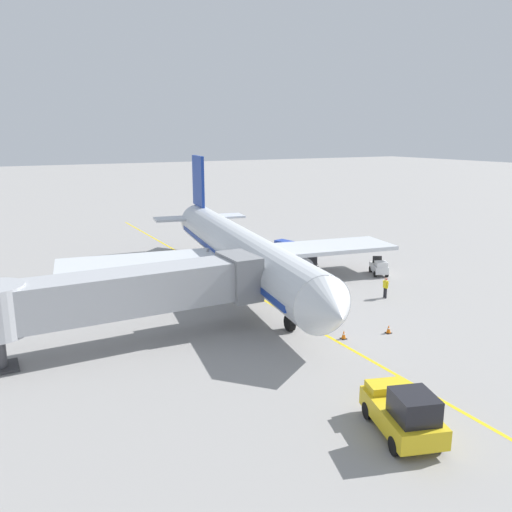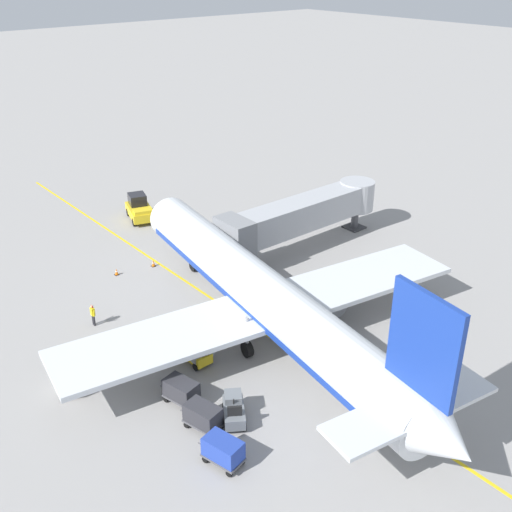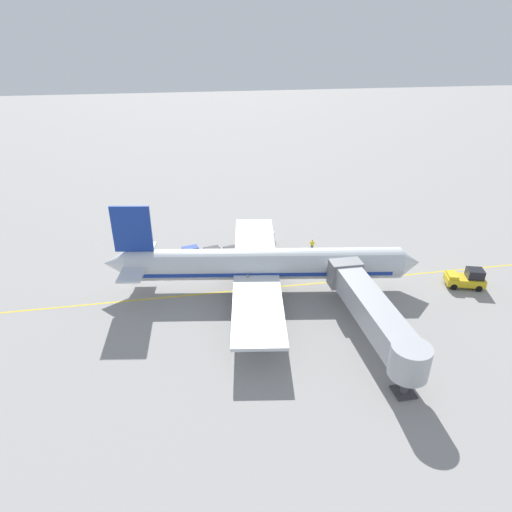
# 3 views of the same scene
# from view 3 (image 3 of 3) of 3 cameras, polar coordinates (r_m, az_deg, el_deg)

# --- Properties ---
(ground_plane) EXTENTS (400.00, 400.00, 0.00)m
(ground_plane) POSITION_cam_3_polar(r_m,az_deg,el_deg) (53.87, 3.03, -3.99)
(ground_plane) COLOR gray
(gate_lead_in_line) EXTENTS (0.24, 80.00, 0.01)m
(gate_lead_in_line) POSITION_cam_3_polar(r_m,az_deg,el_deg) (53.86, 3.03, -3.99)
(gate_lead_in_line) COLOR gold
(gate_lead_in_line) RESTS_ON ground
(parked_airliner) EXTENTS (30.44, 37.27, 10.63)m
(parked_airliner) POSITION_cam_3_polar(r_m,az_deg,el_deg) (52.02, 0.81, -1.12)
(parked_airliner) COLOR silver
(parked_airliner) RESTS_ON ground
(jet_bridge) EXTENTS (17.74, 3.50, 4.98)m
(jet_bridge) POSITION_cam_3_polar(r_m,az_deg,el_deg) (44.49, 14.94, -7.04)
(jet_bridge) COLOR #A8AAAF
(jet_bridge) RESTS_ON ground
(pushback_tractor) EXTENTS (3.42, 4.86, 2.40)m
(pushback_tractor) POSITION_cam_3_polar(r_m,az_deg,el_deg) (59.08, 25.54, -2.64)
(pushback_tractor) COLOR gold
(pushback_tractor) RESTS_ON ground
(baggage_tug_lead) EXTENTS (1.34, 2.53, 1.62)m
(baggage_tug_lead) POSITION_cam_3_polar(r_m,az_deg,el_deg) (58.15, 0.26, -0.66)
(baggage_tug_lead) COLOR gold
(baggage_tug_lead) RESTS_ON ground
(baggage_tug_trailing) EXTENTS (2.18, 2.77, 1.62)m
(baggage_tug_trailing) POSITION_cam_3_polar(r_m,az_deg,el_deg) (65.28, 1.31, 2.56)
(baggage_tug_trailing) COLOR silver
(baggage_tug_trailing) RESTS_ON ground
(baggage_tug_spare) EXTENTS (2.38, 2.75, 1.62)m
(baggage_tug_spare) POSITION_cam_3_polar(r_m,az_deg,el_deg) (58.79, -6.05, -0.50)
(baggage_tug_spare) COLOR slate
(baggage_tug_spare) RESTS_ON ground
(baggage_cart_front) EXTENTS (1.77, 2.98, 1.58)m
(baggage_cart_front) POSITION_cam_3_polar(r_m,az_deg,el_deg) (60.29, -3.12, 0.61)
(baggage_cart_front) COLOR #4C4C51
(baggage_cart_front) RESTS_ON ground
(baggage_cart_second_in_train) EXTENTS (1.77, 2.98, 1.58)m
(baggage_cart_second_in_train) POSITION_cam_3_polar(r_m,az_deg,el_deg) (60.33, -5.69, 0.52)
(baggage_cart_second_in_train) COLOR #4C4C51
(baggage_cart_second_in_train) RESTS_ON ground
(baggage_cart_third_in_train) EXTENTS (1.77, 2.98, 1.58)m
(baggage_cart_third_in_train) POSITION_cam_3_polar(r_m,az_deg,el_deg) (60.88, -8.46, 0.61)
(baggage_cart_third_in_train) COLOR #4C4C51
(baggage_cart_third_in_train) RESTS_ON ground
(ground_crew_wing_walker) EXTENTS (0.26, 0.73, 1.69)m
(ground_crew_wing_walker) POSITION_cam_3_polar(r_m,az_deg,el_deg) (62.68, 7.27, 1.49)
(ground_crew_wing_walker) COLOR #232328
(ground_crew_wing_walker) RESTS_ON ground
(safety_cone_nose_left) EXTENTS (0.36, 0.36, 0.59)m
(safety_cone_nose_left) POSITION_cam_3_polar(r_m,az_deg,el_deg) (57.95, 14.68, -2.20)
(safety_cone_nose_left) COLOR black
(safety_cone_nose_left) RESTS_ON ground
(safety_cone_nose_right) EXTENTS (0.36, 0.36, 0.59)m
(safety_cone_nose_right) POSITION_cam_3_polar(r_m,az_deg,el_deg) (60.78, 14.01, -0.69)
(safety_cone_nose_right) COLOR black
(safety_cone_nose_right) RESTS_ON ground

